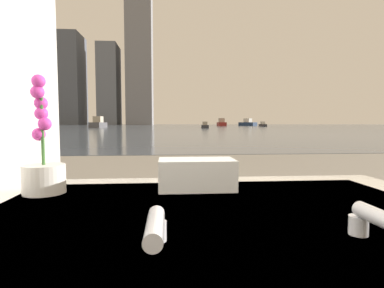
# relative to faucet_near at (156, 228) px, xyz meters

# --- Properties ---
(faucet_near) EXTENTS (0.04, 0.19, 0.08)m
(faucet_near) POSITION_rel_faucet_near_xyz_m (0.00, 0.00, 0.00)
(faucet_near) COLOR silver
(faucet_near) RESTS_ON bathtub
(faucet_far) EXTENTS (0.04, 0.19, 0.08)m
(faucet_far) POSITION_rel_faucet_near_xyz_m (0.47, 0.00, 0.00)
(faucet_far) COLOR silver
(faucet_far) RESTS_ON bathtub
(potted_orchid) EXTENTS (0.15, 0.15, 0.44)m
(potted_orchid) POSITION_rel_faucet_near_xyz_m (-0.44, 0.55, 0.06)
(potted_orchid) COLOR silver
(potted_orchid) RESTS_ON bathtub
(towel_stack) EXTENTS (0.30, 0.17, 0.12)m
(towel_stack) POSITION_rel_faucet_near_xyz_m (0.14, 0.58, 0.01)
(towel_stack) COLOR white
(towel_stack) RESTS_ON bathtub
(harbor_water) EXTENTS (180.00, 110.00, 0.01)m
(harbor_water) POSITION_rel_faucet_near_xyz_m (0.17, 61.78, -0.59)
(harbor_water) COLOR slate
(harbor_water) RESTS_ON ground_plane
(harbor_boat_0) EXTENTS (0.96, 2.61, 0.97)m
(harbor_boat_0) POSITION_rel_faucet_near_xyz_m (5.46, 43.63, -0.24)
(harbor_boat_0) COLOR #2D2D33
(harbor_boat_0) RESTS_ON harbor_water
(harbor_boat_1) EXTENTS (1.94, 4.94, 1.82)m
(harbor_boat_1) POSITION_rel_faucet_near_xyz_m (-11.24, 48.73, 0.06)
(harbor_boat_1) COLOR #4C4C51
(harbor_boat_1) RESTS_ON harbor_water
(harbor_boat_2) EXTENTS (1.04, 2.87, 1.07)m
(harbor_boat_2) POSITION_rel_faucet_near_xyz_m (19.91, 61.26, -0.20)
(harbor_boat_2) COLOR #2D2D33
(harbor_boat_2) RESTS_ON harbor_water
(harbor_boat_3) EXTENTS (1.91, 5.18, 1.93)m
(harbor_boat_3) POSITION_rel_faucet_near_xyz_m (13.26, 73.26, 0.10)
(harbor_boat_3) COLOR maroon
(harbor_boat_3) RESTS_ON harbor_water
(harbor_boat_4) EXTENTS (4.29, 5.29, 1.93)m
(harbor_boat_4) POSITION_rel_faucet_near_xyz_m (21.25, 78.32, 0.10)
(harbor_boat_4) COLOR navy
(harbor_boat_4) RESTS_ON harbor_water
(skyline_tower_0) EXTENTS (7.61, 7.31, 50.05)m
(skyline_tower_0) POSITION_rel_faucet_near_xyz_m (-49.81, 117.78, 24.44)
(skyline_tower_0) COLOR slate
(skyline_tower_0) RESTS_ON ground_plane
(skyline_tower_1) EXTENTS (11.29, 13.94, 33.88)m
(skyline_tower_1) POSITION_rel_faucet_near_xyz_m (-38.14, 117.78, 16.35)
(skyline_tower_1) COLOR #4C515B
(skyline_tower_1) RESTS_ON ground_plane
(skyline_tower_2) EXTENTS (7.27, 12.73, 30.24)m
(skyline_tower_2) POSITION_rel_faucet_near_xyz_m (-22.56, 117.78, 14.53)
(skyline_tower_2) COLOR slate
(skyline_tower_2) RESTS_ON ground_plane
(skyline_tower_3) EXTENTS (9.66, 13.13, 49.52)m
(skyline_tower_3) POSITION_rel_faucet_near_xyz_m (-10.84, 117.78, 24.17)
(skyline_tower_3) COLOR slate
(skyline_tower_3) RESTS_ON ground_plane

